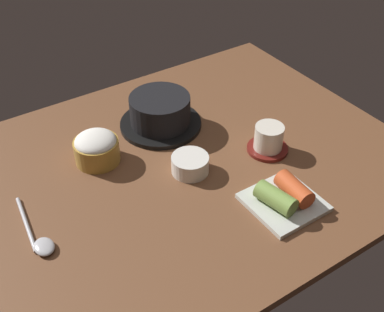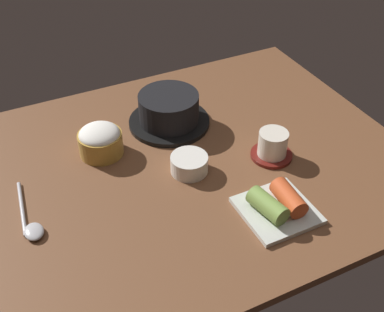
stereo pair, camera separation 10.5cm
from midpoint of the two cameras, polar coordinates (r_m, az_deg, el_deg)
name	(u,v)px [view 1 (the left image)]	position (r cm, az deg, el deg)	size (l,w,h in cm)	color
dining_table	(179,168)	(107.92, -4.25, -1.57)	(100.00, 76.00, 2.00)	brown
stone_pot	(160,112)	(117.11, -6.28, 4.96)	(19.52, 19.52, 8.04)	black
rice_bowl	(96,148)	(109.15, -13.75, 0.85)	(9.83, 9.83, 6.93)	#B78C38
tea_cup_with_saucer	(268,139)	(109.84, 6.19, 1.82)	(9.29, 9.29, 6.45)	maroon
banchan_cup_center	(190,164)	(104.27, -3.10, -1.03)	(8.04, 8.04, 3.84)	white
kimchi_plate	(284,197)	(97.60, 7.65, -4.91)	(13.72, 13.72, 4.87)	silver
spoon	(38,239)	(96.89, -20.42, -9.18)	(3.80, 17.50, 1.35)	#B7B7BC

